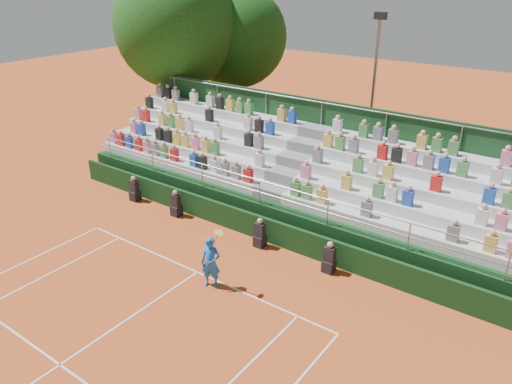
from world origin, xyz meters
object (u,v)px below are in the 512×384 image
Objects in this scene: tennis_player at (211,262)px; tree_east at (236,37)px; floodlight_mast at (374,79)px; tree_west at (176,27)px.

tennis_player is 18.13m from tree_east.
tree_east is 9.48m from floodlight_mast.
tennis_player is 0.25× the size of tree_east.
tree_east is (1.66, 3.40, -0.78)m from tree_west.
tree_west is 11.55m from floodlight_mast.
tree_east is at bearing 175.98° from floodlight_mast.
floodlight_mast is at bearing 13.97° from tree_west.
tree_east is (-10.01, 14.29, 4.93)m from tennis_player.
tree_west is 1.31× the size of floodlight_mast.
floodlight_mast is at bearing 92.68° from tennis_player.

